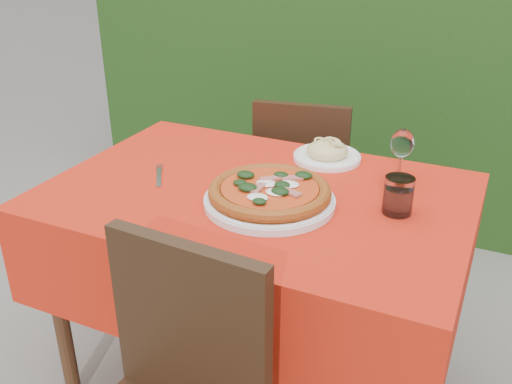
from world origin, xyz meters
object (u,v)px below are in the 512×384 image
at_px(pizza_plate, 270,194).
at_px(pasta_plate, 327,153).
at_px(chair_far, 303,180).
at_px(fork, 159,178).
at_px(water_glass, 398,197).
at_px(wine_glass, 402,146).

bearing_deg(pizza_plate, pasta_plate, 83.90).
bearing_deg(chair_far, fork, 62.04).
height_order(water_glass, fork, water_glass).
relative_size(pizza_plate, pasta_plate, 1.90).
distance_m(pasta_plate, water_glass, 0.42).
bearing_deg(pasta_plate, wine_glass, -17.75).
bearing_deg(water_glass, pasta_plate, 136.11).
bearing_deg(fork, chair_far, 39.60).
bearing_deg(pasta_plate, chair_far, 121.07).
distance_m(pasta_plate, wine_glass, 0.29).
relative_size(chair_far, fork, 4.39).
distance_m(chair_far, wine_glass, 0.74).
relative_size(chair_far, pasta_plate, 3.70).
bearing_deg(pasta_plate, pizza_plate, -96.10).
bearing_deg(fork, pasta_plate, 7.85).
xyz_separation_m(chair_far, pizza_plate, (0.17, -0.74, 0.29)).
xyz_separation_m(pasta_plate, water_glass, (0.30, -0.29, 0.03)).
height_order(pizza_plate, wine_glass, wine_glass).
bearing_deg(water_glass, fork, -173.43).
bearing_deg(fork, water_glass, -26.45).
distance_m(pizza_plate, water_glass, 0.36).
xyz_separation_m(pizza_plate, pasta_plate, (0.04, 0.39, -0.01)).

